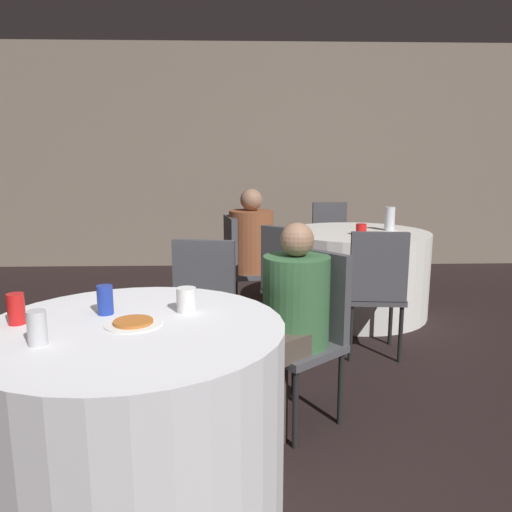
# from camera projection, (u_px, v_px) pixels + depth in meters

# --- Properties ---
(ground_plane) EXTENTS (16.00, 16.00, 0.00)m
(ground_plane) POSITION_uv_depth(u_px,v_px,m) (195.00, 497.00, 2.08)
(ground_plane) COLOR black
(wall_back) EXTENTS (16.00, 0.06, 2.80)m
(wall_back) POSITION_uv_depth(u_px,v_px,m) (224.00, 158.00, 6.37)
(wall_back) COLOR gray
(wall_back) RESTS_ON ground_plane
(table_near) EXTENTS (1.19, 1.19, 0.75)m
(table_near) POSITION_uv_depth(u_px,v_px,m) (136.00, 414.00, 2.01)
(table_near) COLOR silver
(table_near) RESTS_ON ground_plane
(table_far) EXTENTS (1.29, 1.29, 0.75)m
(table_far) POSITION_uv_depth(u_px,v_px,m) (355.00, 272.00, 4.51)
(table_far) COLOR white
(table_far) RESTS_ON ground_plane
(chair_near_northeast) EXTENTS (0.56, 0.56, 0.91)m
(chair_near_northeast) POSITION_uv_depth(u_px,v_px,m) (308.00, 322.00, 2.63)
(chair_near_northeast) COLOR #47474C
(chair_near_northeast) RESTS_ON ground_plane
(chair_near_north) EXTENTS (0.47, 0.47, 0.91)m
(chair_near_north) POSITION_uv_depth(u_px,v_px,m) (201.00, 304.00, 2.96)
(chair_near_north) COLOR #47474C
(chair_near_north) RESTS_ON ground_plane
(chair_far_southwest) EXTENTS (0.56, 0.56, 0.91)m
(chair_far_southwest) POSITION_uv_depth(u_px,v_px,m) (290.00, 276.00, 3.66)
(chair_far_southwest) COLOR #47474C
(chair_far_southwest) RESTS_ON ground_plane
(chair_far_west) EXTENTS (0.47, 0.47, 0.91)m
(chair_far_west) POSITION_uv_depth(u_px,v_px,m) (240.00, 260.00, 4.24)
(chair_far_west) COLOR #47474C
(chair_far_west) RESTS_ON ground_plane
(chair_far_south) EXTENTS (0.44, 0.44, 0.91)m
(chair_far_south) POSITION_uv_depth(u_px,v_px,m) (376.00, 284.00, 3.44)
(chair_far_south) COLOR #47474C
(chair_far_south) RESTS_ON ground_plane
(chair_far_north) EXTENTS (0.41, 0.42, 0.91)m
(chair_far_north) POSITION_uv_depth(u_px,v_px,m) (331.00, 237.00, 5.52)
(chair_far_north) COLOR #47474C
(chair_far_north) RESTS_ON ground_plane
(person_green_jacket) EXTENTS (0.48, 0.47, 1.08)m
(person_green_jacket) POSITION_uv_depth(u_px,v_px,m) (286.00, 328.00, 2.52)
(person_green_jacket) COLOR #4C4238
(person_green_jacket) RESTS_ON ground_plane
(person_floral_shirt) EXTENTS (0.52, 0.42, 1.14)m
(person_floral_shirt) POSITION_uv_depth(u_px,v_px,m) (258.00, 253.00, 4.26)
(person_floral_shirt) COLOR #33384C
(person_floral_shirt) RESTS_ON ground_plane
(pizza_plate_near) EXTENTS (0.22, 0.22, 0.02)m
(pizza_plate_near) POSITION_uv_depth(u_px,v_px,m) (133.00, 323.00, 1.94)
(pizza_plate_near) COLOR white
(pizza_plate_near) RESTS_ON table_near
(soda_can_silver) EXTENTS (0.07, 0.07, 0.12)m
(soda_can_silver) POSITION_uv_depth(u_px,v_px,m) (37.00, 328.00, 1.72)
(soda_can_silver) COLOR silver
(soda_can_silver) RESTS_ON table_near
(soda_can_red) EXTENTS (0.07, 0.07, 0.12)m
(soda_can_red) POSITION_uv_depth(u_px,v_px,m) (16.00, 309.00, 1.94)
(soda_can_red) COLOR red
(soda_can_red) RESTS_ON table_near
(soda_can_blue) EXTENTS (0.07, 0.07, 0.12)m
(soda_can_blue) POSITION_uv_depth(u_px,v_px,m) (105.00, 300.00, 2.06)
(soda_can_blue) COLOR #1E38A5
(soda_can_blue) RESTS_ON table_near
(cup_near) EXTENTS (0.08, 0.08, 0.10)m
(cup_near) POSITION_uv_depth(u_px,v_px,m) (186.00, 300.00, 2.10)
(cup_near) COLOR white
(cup_near) RESTS_ON table_near
(bottle_far) EXTENTS (0.09, 0.09, 0.21)m
(bottle_far) POSITION_uv_depth(u_px,v_px,m) (390.00, 219.00, 4.47)
(bottle_far) COLOR silver
(bottle_far) RESTS_ON table_far
(cup_far) EXTENTS (0.09, 0.09, 0.10)m
(cup_far) POSITION_uv_depth(u_px,v_px,m) (361.00, 230.00, 4.21)
(cup_far) COLOR red
(cup_far) RESTS_ON table_far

